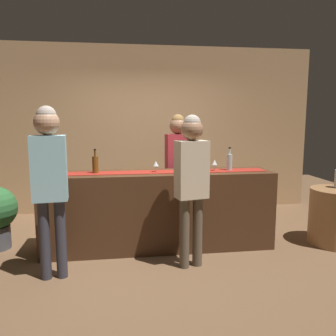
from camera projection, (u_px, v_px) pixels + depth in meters
ground_plane at (159, 247)px, 4.41m from camera, size 10.00×10.00×0.00m
back_wall at (146, 130)px, 6.06m from camera, size 6.00×0.12×2.90m
bar_counter at (159, 210)px, 4.34m from camera, size 2.89×0.60×0.99m
counter_runner_cloth at (159, 172)px, 4.26m from camera, size 2.75×0.28×0.01m
wine_bottle_clear at (229, 162)px, 4.38m from camera, size 0.07×0.07×0.30m
wine_bottle_amber at (95, 164)px, 4.15m from camera, size 0.07×0.07×0.30m
wine_glass_near_customer at (214, 163)px, 4.35m from camera, size 0.07×0.07×0.14m
wine_glass_mid_counter at (156, 164)px, 4.23m from camera, size 0.07×0.07×0.14m
bartender at (178, 160)px, 4.87m from camera, size 0.36×0.24×1.71m
customer_sipping at (192, 175)px, 3.69m from camera, size 0.38×0.27×1.70m
customer_browsing at (49, 173)px, 3.40m from camera, size 0.36×0.25×1.78m
round_side_table at (336, 216)px, 4.48m from camera, size 0.68×0.68×0.74m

